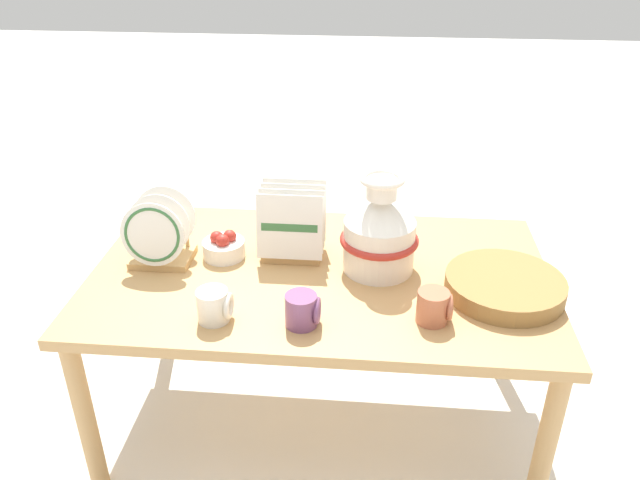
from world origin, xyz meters
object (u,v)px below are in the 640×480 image
dish_rack_square_plates (292,229)px  wicker_charger_stack (505,286)px  dish_rack_round_plates (159,238)px  mug_plum_glaze (303,310)px  ceramic_vase (380,232)px  mug_terracotta_glaze (434,307)px  mug_cream_glaze (215,306)px  fruit_bowl (224,247)px

dish_rack_square_plates → wicker_charger_stack: size_ratio=0.67×
dish_rack_round_plates → wicker_charger_stack: size_ratio=0.65×
dish_rack_square_plates → mug_plum_glaze: dish_rack_square_plates is taller
ceramic_vase → dish_rack_round_plates: 0.68m
dish_rack_round_plates → wicker_charger_stack: bearing=-4.8°
dish_rack_square_plates → mug_terracotta_glaze: size_ratio=2.42×
ceramic_vase → dish_rack_square_plates: (-0.28, 0.07, -0.04)m
mug_cream_glaze → dish_rack_round_plates: bearing=129.9°
mug_plum_glaze → dish_rack_square_plates: bearing=101.5°
mug_plum_glaze → fruit_bowl: size_ratio=0.71×
dish_rack_square_plates → ceramic_vase: bearing=-13.5°
mug_terracotta_glaze → dish_rack_square_plates: bearing=142.3°
mug_plum_glaze → dish_rack_round_plates: bearing=149.0°
ceramic_vase → mug_cream_glaze: (-0.44, -0.31, -0.08)m
dish_rack_round_plates → mug_terracotta_glaze: size_ratio=2.35×
dish_rack_round_plates → mug_terracotta_glaze: (0.84, -0.24, -0.04)m
mug_terracotta_glaze → mug_cream_glaze: bearing=-175.2°
mug_cream_glaze → mug_terracotta_glaze: bearing=4.8°
mug_terracotta_glaze → wicker_charger_stack: bearing=35.7°
wicker_charger_stack → dish_rack_round_plates: bearing=175.2°
dish_rack_square_plates → mug_plum_glaze: size_ratio=2.42×
dish_rack_square_plates → fruit_bowl: bearing=-170.0°
fruit_bowl → wicker_charger_stack: bearing=-9.2°
dish_rack_square_plates → mug_cream_glaze: dish_rack_square_plates is taller
mug_terracotta_glaze → dish_rack_round_plates: bearing=163.9°
wicker_charger_stack → mug_plum_glaze: size_ratio=3.63×
mug_terracotta_glaze → fruit_bowl: bearing=155.6°
dish_rack_square_plates → mug_cream_glaze: (-0.16, -0.38, -0.04)m
wicker_charger_stack → mug_plum_glaze: mug_plum_glaze is taller
dish_rack_round_plates → dish_rack_square_plates: size_ratio=0.97×
ceramic_vase → fruit_bowl: ceramic_vase is taller
wicker_charger_stack → ceramic_vase: bearing=163.2°
wicker_charger_stack → mug_terracotta_glaze: 0.26m
mug_plum_glaze → fruit_bowl: (-0.29, 0.34, -0.01)m
mug_cream_glaze → mug_plum_glaze: bearing=0.2°
dish_rack_round_plates → fruit_bowl: size_ratio=1.66×
mug_plum_glaze → fruit_bowl: mug_plum_glaze is taller
mug_terracotta_glaze → fruit_bowl: size_ratio=0.71×
ceramic_vase → wicker_charger_stack: (0.37, -0.11, -0.10)m
dish_rack_round_plates → mug_cream_glaze: 0.38m
wicker_charger_stack → fruit_bowl: (-0.86, 0.14, 0.01)m
dish_rack_square_plates → wicker_charger_stack: dish_rack_square_plates is taller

